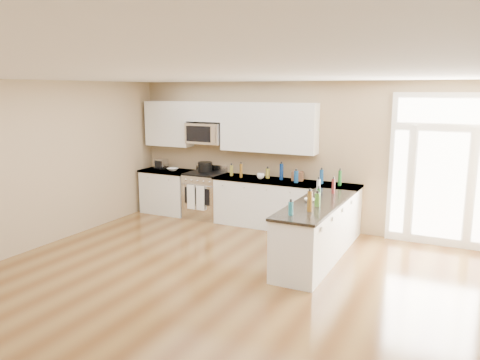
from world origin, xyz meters
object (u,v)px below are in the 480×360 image
object	(u,v)px
kitchen_range	(205,195)
toaster_oven	(161,164)
stockpot	(205,167)
peninsula_cabinet	(316,235)

from	to	relation	value
kitchen_range	toaster_oven	xyz separation A→B (m)	(-1.14, 0.07, 0.57)
stockpot	peninsula_cabinet	bearing A→B (deg)	-27.90
stockpot	toaster_oven	distance (m)	1.11
peninsula_cabinet	toaster_oven	bearing A→B (deg)	159.21
peninsula_cabinet	toaster_oven	xyz separation A→B (m)	(-3.99, 1.52, 0.62)
peninsula_cabinet	stockpot	distance (m)	3.32
peninsula_cabinet	kitchen_range	size ratio (longest dim) A/B	2.15
toaster_oven	kitchen_range	bearing A→B (deg)	7.72
stockpot	toaster_oven	size ratio (longest dim) A/B	1.15
peninsula_cabinet	kitchen_range	distance (m)	3.20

